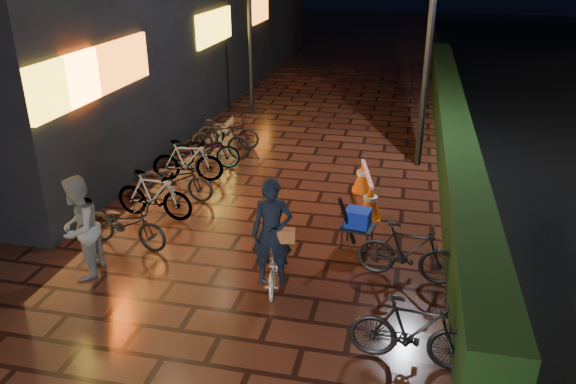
% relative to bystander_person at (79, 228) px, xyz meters
% --- Properties ---
extents(ground, '(80.00, 80.00, 0.00)m').
position_rel_bystander_person_xyz_m(ground, '(2.52, 0.11, -0.82)').
color(ground, '#381911').
rests_on(ground, ground).
extents(hedge, '(0.70, 20.00, 1.00)m').
position_rel_bystander_person_xyz_m(hedge, '(5.82, 8.11, -0.32)').
color(hedge, black).
rests_on(hedge, ground).
extents(bystander_person, '(0.72, 0.87, 1.64)m').
position_rel_bystander_person_xyz_m(bystander_person, '(0.00, 0.00, 0.00)').
color(bystander_person, slate).
rests_on(bystander_person, ground).
extents(lamp_post_hedge, '(0.53, 0.23, 5.60)m').
position_rel_bystander_person_xyz_m(lamp_post_hedge, '(5.01, 6.06, 2.26)').
color(lamp_post_hedge, black).
rests_on(lamp_post_hedge, ground).
extents(lamp_post_sf, '(0.46, 0.20, 4.86)m').
position_rel_bystander_person_xyz_m(lamp_post_sf, '(0.01, 9.49, 1.86)').
color(lamp_post_sf, black).
rests_on(lamp_post_sf, ground).
extents(cyclist, '(0.67, 1.28, 1.76)m').
position_rel_bystander_person_xyz_m(cyclist, '(2.92, 0.30, -0.17)').
color(cyclist, silver).
rests_on(cyclist, ground).
extents(traffic_barrier, '(0.70, 1.68, 0.68)m').
position_rel_bystander_person_xyz_m(traffic_barrier, '(4.02, 3.58, -0.48)').
color(traffic_barrier, '#FF5B0D').
rests_on(traffic_barrier, ground).
extents(cart_assembly, '(0.64, 0.56, 1.03)m').
position_rel_bystander_person_xyz_m(cart_assembly, '(4.01, 1.75, -0.29)').
color(cart_assembly, black).
rests_on(cart_assembly, ground).
extents(parked_bikes_storefront, '(1.81, 5.98, 0.93)m').
position_rel_bystander_person_xyz_m(parked_bikes_storefront, '(0.23, 3.82, -0.38)').
color(parked_bikes_storefront, black).
rests_on(parked_bikes_storefront, ground).
extents(parked_bikes_hedge, '(1.69, 2.52, 0.93)m').
position_rel_bystander_person_xyz_m(parked_bikes_hedge, '(4.92, -0.01, -0.35)').
color(parked_bikes_hedge, black).
rests_on(parked_bikes_hedge, ground).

